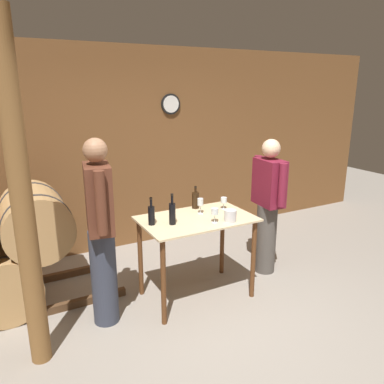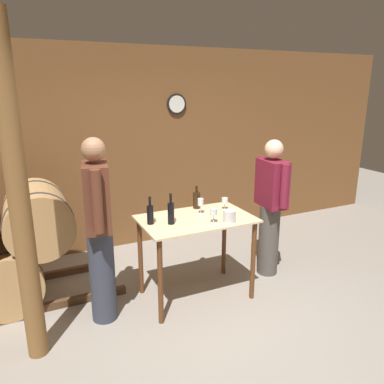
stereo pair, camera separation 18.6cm
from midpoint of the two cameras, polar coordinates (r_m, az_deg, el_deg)
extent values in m
plane|color=gray|center=(3.66, 7.88, -20.90)|extent=(14.00, 14.00, 0.00)
cube|color=brown|center=(5.21, -6.32, 6.55)|extent=(8.40, 0.05, 2.70)
cylinder|color=black|center=(5.28, -1.34, 13.25)|extent=(0.28, 0.03, 0.28)
cylinder|color=white|center=(5.27, -1.27, 13.25)|extent=(0.23, 0.01, 0.23)
cylinder|color=tan|center=(4.33, -25.08, -11.13)|extent=(0.65, 0.85, 0.65)
cylinder|color=#38383D|center=(4.10, -25.02, -12.67)|extent=(0.67, 0.03, 0.67)
cylinder|color=#38383D|center=(4.57, -25.14, -9.75)|extent=(0.67, 0.03, 0.67)
cylinder|color=tan|center=(4.13, -21.27, -3.65)|extent=(0.65, 0.85, 0.65)
cylinder|color=#38383D|center=(3.89, -20.96, -4.81)|extent=(0.67, 0.03, 0.67)
cylinder|color=#38383D|center=(4.37, -21.54, -2.62)|extent=(0.67, 0.03, 0.67)
cube|color=beige|center=(3.83, 2.04, -4.13)|extent=(1.15, 0.72, 0.02)
cylinder|color=#593319|center=(3.57, -3.32, -13.54)|extent=(0.05, 0.05, 0.86)
cylinder|color=#593319|center=(4.02, 10.64, -10.27)|extent=(0.05, 0.05, 0.86)
cylinder|color=#593319|center=(4.07, -6.55, -9.71)|extent=(0.05, 0.05, 0.86)
cylinder|color=#593319|center=(4.47, 6.11, -7.29)|extent=(0.05, 0.05, 0.86)
cylinder|color=brown|center=(3.05, -23.30, -1.27)|extent=(0.16, 0.16, 2.70)
cylinder|color=black|center=(3.64, -4.92, -3.52)|extent=(0.07, 0.07, 0.18)
cylinder|color=black|center=(3.60, -4.98, -1.46)|extent=(0.02, 0.02, 0.09)
cylinder|color=black|center=(3.59, -4.99, -0.92)|extent=(0.03, 0.03, 0.02)
cylinder|color=black|center=(3.63, -1.76, -3.32)|extent=(0.06, 0.06, 0.21)
cylinder|color=black|center=(3.58, -1.78, -0.98)|extent=(0.02, 0.02, 0.10)
cylinder|color=black|center=(3.57, -1.78, -0.37)|extent=(0.03, 0.03, 0.02)
cylinder|color=black|center=(4.10, 2.00, -1.28)|extent=(0.08, 0.08, 0.18)
cylinder|color=black|center=(4.06, 2.02, 0.41)|extent=(0.02, 0.02, 0.07)
cylinder|color=black|center=(4.06, 2.02, 0.75)|extent=(0.03, 0.03, 0.02)
cylinder|color=silver|center=(3.70, 4.73, -4.71)|extent=(0.06, 0.06, 0.00)
cylinder|color=silver|center=(3.68, 4.75, -4.06)|extent=(0.01, 0.01, 0.08)
cylinder|color=silver|center=(3.66, 4.77, -3.00)|extent=(0.07, 0.07, 0.06)
cylinder|color=silver|center=(3.95, 2.66, -3.31)|extent=(0.06, 0.06, 0.00)
cylinder|color=silver|center=(3.93, 2.67, -2.66)|extent=(0.01, 0.01, 0.09)
cylinder|color=silver|center=(3.91, 2.68, -1.53)|extent=(0.06, 0.06, 0.07)
cylinder|color=silver|center=(4.11, 6.29, -2.64)|extent=(0.06, 0.06, 0.00)
cylinder|color=silver|center=(4.09, 6.30, -2.15)|extent=(0.01, 0.01, 0.07)
cylinder|color=silver|center=(4.07, 6.33, -1.29)|extent=(0.07, 0.07, 0.06)
cylinder|color=silver|center=(3.72, 7.16, -3.69)|extent=(0.12, 0.12, 0.12)
cylinder|color=#333847|center=(3.69, -12.08, -12.24)|extent=(0.24, 0.24, 0.93)
cube|color=#592D1E|center=(3.41, -12.81, -0.76)|extent=(0.29, 0.43, 0.61)
sphere|color=#9E7051|center=(3.31, -13.26, 6.35)|extent=(0.21, 0.21, 0.21)
cylinder|color=#592D1E|center=(3.16, -12.62, -1.48)|extent=(0.09, 0.09, 0.54)
cylinder|color=#592D1E|center=(3.64, -13.04, 0.78)|extent=(0.09, 0.09, 0.54)
cylinder|color=#4C4742|center=(4.58, 12.74, -7.12)|extent=(0.24, 0.24, 0.85)
cube|color=maroon|center=(4.37, 13.29, 1.29)|extent=(0.25, 0.42, 0.54)
sphere|color=beige|center=(4.29, 13.62, 6.38)|extent=(0.21, 0.21, 0.21)
cylinder|color=maroon|center=(4.56, 11.60, 2.36)|extent=(0.09, 0.09, 0.48)
cylinder|color=maroon|center=(4.16, 15.19, 0.82)|extent=(0.09, 0.09, 0.48)
camera|label=1|loc=(0.09, -88.61, 0.39)|focal=35.00mm
camera|label=2|loc=(0.09, 91.39, -0.39)|focal=35.00mm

